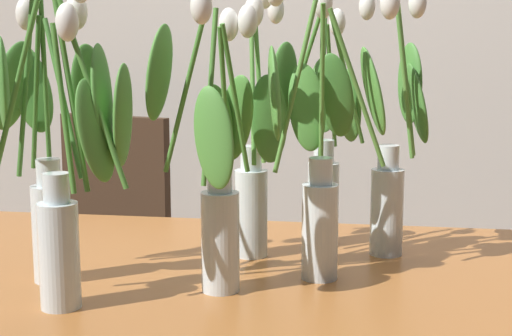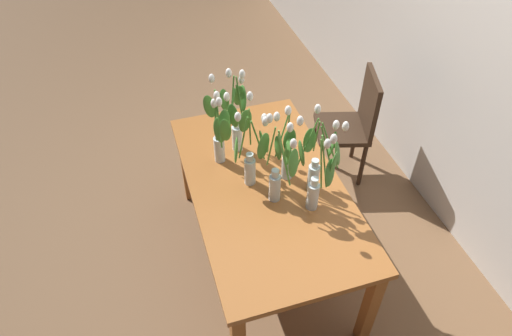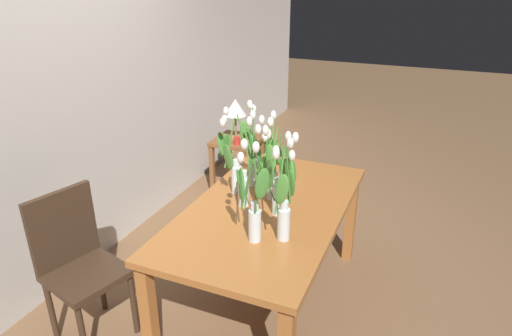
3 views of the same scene
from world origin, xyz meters
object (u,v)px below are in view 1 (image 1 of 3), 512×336
at_px(tulip_vase_3, 258,169).
at_px(dining_table, 256,323).
at_px(tulip_vase_4, 214,165).
at_px(tulip_vase_5, 323,141).
at_px(tulip_vase_6, 396,164).
at_px(dining_chair, 99,244).
at_px(tulip_vase_1, 43,151).
at_px(tulip_vase_2, 65,170).
at_px(tulip_vase_0, 321,164).

bearing_deg(tulip_vase_3, dining_table, -83.01).
relative_size(tulip_vase_4, tulip_vase_5, 1.02).
height_order(tulip_vase_4, tulip_vase_5, tulip_vase_4).
height_order(tulip_vase_6, dining_chair, tulip_vase_6).
distance_m(dining_table, tulip_vase_5, 0.43).
bearing_deg(tulip_vase_1, tulip_vase_5, 35.32).
bearing_deg(tulip_vase_1, tulip_vase_6, 24.37).
distance_m(tulip_vase_2, dining_chair, 1.28).
xyz_separation_m(dining_table, tulip_vase_4, (-0.06, -0.07, 0.32)).
bearing_deg(tulip_vase_5, tulip_vase_0, -87.16).
height_order(tulip_vase_2, dining_chair, tulip_vase_2).
distance_m(tulip_vase_0, tulip_vase_2, 0.47).
bearing_deg(tulip_vase_0, tulip_vase_4, -151.68).
bearing_deg(dining_table, tulip_vase_2, -143.39).
bearing_deg(tulip_vase_6, tulip_vase_0, -127.29).
bearing_deg(dining_table, dining_chair, 125.01).
bearing_deg(tulip_vase_4, tulip_vase_1, -179.24).
bearing_deg(tulip_vase_2, dining_chair, 107.97).
height_order(tulip_vase_0, tulip_vase_3, same).
relative_size(tulip_vase_1, dining_chair, 0.63).
distance_m(tulip_vase_4, tulip_vase_6, 0.43).
distance_m(tulip_vase_1, tulip_vase_3, 0.42).
xyz_separation_m(tulip_vase_1, tulip_vase_6, (0.64, 0.29, -0.06)).
bearing_deg(tulip_vase_1, tulip_vase_3, 28.97).
height_order(tulip_vase_2, tulip_vase_4, tulip_vase_4).
bearing_deg(tulip_vase_3, tulip_vase_5, 49.56).
bearing_deg(tulip_vase_2, tulip_vase_0, 30.60).
bearing_deg(tulip_vase_6, tulip_vase_1, -155.63).
relative_size(tulip_vase_1, tulip_vase_6, 1.02).
distance_m(tulip_vase_0, tulip_vase_3, 0.17).
xyz_separation_m(tulip_vase_1, tulip_vase_4, (0.32, 0.00, -0.02)).
relative_size(tulip_vase_2, tulip_vase_4, 0.98).
distance_m(tulip_vase_1, tulip_vase_6, 0.71).
bearing_deg(dining_table, tulip_vase_1, -168.79).
height_order(tulip_vase_0, tulip_vase_6, tulip_vase_6).
bearing_deg(tulip_vase_1, dining_table, 11.21).
relative_size(tulip_vase_0, tulip_vase_5, 0.99).
xyz_separation_m(tulip_vase_4, tulip_vase_6, (0.32, 0.29, -0.04)).
bearing_deg(tulip_vase_2, tulip_vase_1, 125.77).
xyz_separation_m(tulip_vase_0, tulip_vase_5, (-0.01, 0.24, 0.01)).
bearing_deg(tulip_vase_0, tulip_vase_1, -168.39).
xyz_separation_m(tulip_vase_0, tulip_vase_6, (0.14, 0.19, -0.03)).
bearing_deg(tulip_vase_1, dining_chair, 105.19).
bearing_deg(tulip_vase_6, tulip_vase_4, -138.65).
distance_m(tulip_vase_1, tulip_vase_5, 0.60).
bearing_deg(tulip_vase_5, tulip_vase_4, -116.56).
relative_size(dining_table, tulip_vase_3, 2.85).
bearing_deg(tulip_vase_5, dining_table, -111.51).
distance_m(tulip_vase_4, tulip_vase_5, 0.38).
height_order(tulip_vase_0, dining_chair, tulip_vase_0).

